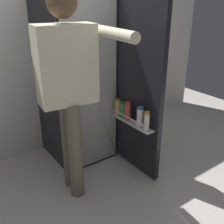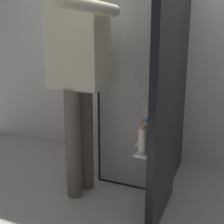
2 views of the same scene
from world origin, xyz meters
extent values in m
plane|color=#B7B2A8|center=(0.00, 0.00, 0.00)|extent=(5.76, 5.76, 0.00)
cube|color=silver|center=(0.00, 0.95, 1.29)|extent=(4.40, 0.10, 2.58)
cube|color=black|center=(0.00, 0.58, 0.87)|extent=(0.61, 0.65, 1.73)
cube|color=white|center=(0.00, 0.25, 0.87)|extent=(0.57, 0.01, 1.69)
cube|color=white|center=(0.00, 0.30, 0.94)|extent=(0.53, 0.09, 0.01)
cube|color=black|center=(0.33, -0.05, 0.88)|extent=(0.05, 0.60, 1.70)
cube|color=white|center=(0.26, -0.05, 0.54)|extent=(0.09, 0.52, 0.01)
cylinder|color=silver|center=(0.22, -0.05, 0.60)|extent=(0.01, 0.50, 0.01)
cylinder|color=green|center=(0.27, 0.11, 0.61)|extent=(0.06, 0.06, 0.14)
cylinder|color=#195B28|center=(0.27, 0.11, 0.69)|extent=(0.04, 0.04, 0.02)
cylinder|color=white|center=(0.26, -0.16, 0.63)|extent=(0.06, 0.06, 0.17)
cylinder|color=#335BB2|center=(0.26, -0.16, 0.72)|extent=(0.06, 0.06, 0.02)
cylinder|color=#DB4C47|center=(0.26, 0.02, 0.63)|extent=(0.06, 0.06, 0.17)
cylinder|color=#B22D28|center=(0.26, 0.02, 0.72)|extent=(0.04, 0.04, 0.02)
cylinder|color=#EDE5CC|center=(0.25, -0.26, 0.62)|extent=(0.05, 0.05, 0.16)
cylinder|color=#B78933|center=(0.25, -0.26, 0.71)|extent=(0.05, 0.05, 0.02)
cylinder|color=tan|center=(0.25, 0.17, 0.62)|extent=(0.06, 0.06, 0.15)
cylinder|color=#996623|center=(0.25, 0.17, 0.70)|extent=(0.05, 0.05, 0.02)
cylinder|color=#665B4C|center=(-0.35, 0.11, 0.43)|extent=(0.12, 0.12, 0.86)
cylinder|color=#665B4C|center=(-0.37, -0.05, 0.43)|extent=(0.12, 0.12, 0.86)
cube|color=beige|center=(-0.36, 0.03, 1.16)|extent=(0.48, 0.27, 0.61)
sphere|color=brown|center=(-0.36, 0.03, 1.61)|extent=(0.22, 0.22, 0.22)
cylinder|color=beige|center=(-0.33, 0.25, 1.14)|extent=(0.08, 0.08, 0.57)
cylinder|color=beige|center=(-0.10, -0.23, 1.41)|extent=(0.15, 0.58, 0.08)
camera|label=1|loc=(-1.24, -1.80, 1.64)|focal=42.47mm
camera|label=2|loc=(0.73, -1.81, 1.20)|focal=45.09mm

